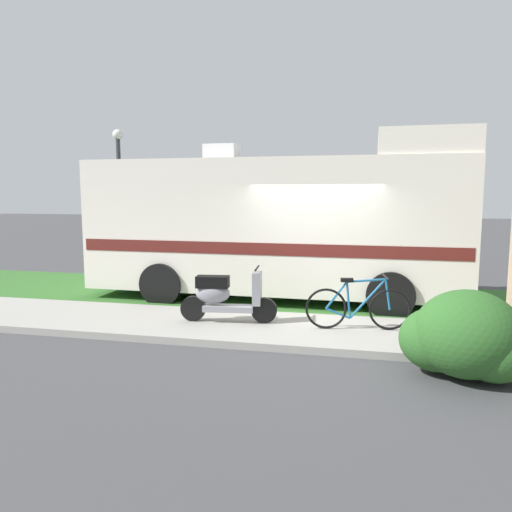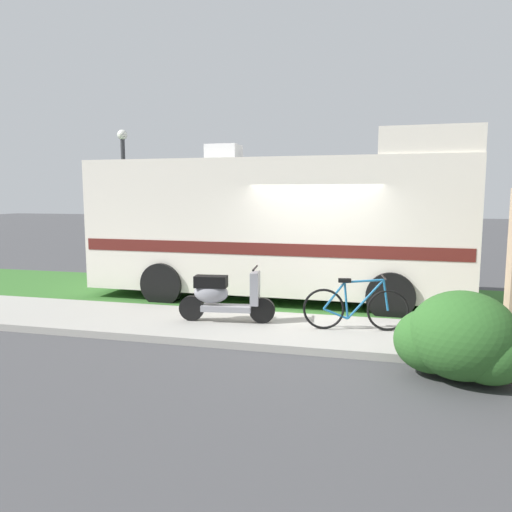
# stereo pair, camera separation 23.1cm
# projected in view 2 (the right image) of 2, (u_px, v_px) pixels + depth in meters

# --- Properties ---
(ground_plane) EXTENTS (80.00, 80.00, 0.00)m
(ground_plane) POSITION_uv_depth(u_px,v_px,m) (312.00, 317.00, 9.26)
(ground_plane) COLOR #424244
(sidewalk) EXTENTS (24.00, 2.00, 0.12)m
(sidewalk) POSITION_uv_depth(u_px,v_px,m) (302.00, 332.00, 8.09)
(sidewalk) COLOR #9E9B93
(sidewalk) RESTS_ON ground
(grass_strip) EXTENTS (24.00, 3.40, 0.08)m
(grass_strip) POSITION_uv_depth(u_px,v_px,m) (321.00, 299.00, 10.69)
(grass_strip) COLOR #336628
(grass_strip) RESTS_ON ground
(motorhome_rv) EXTENTS (7.92, 2.66, 3.53)m
(motorhome_rv) POSITION_uv_depth(u_px,v_px,m) (281.00, 224.00, 10.58)
(motorhome_rv) COLOR silver
(motorhome_rv) RESTS_ON ground
(scooter) EXTENTS (1.68, 0.52, 0.97)m
(scooter) POSITION_uv_depth(u_px,v_px,m) (223.00, 296.00, 8.45)
(scooter) COLOR black
(scooter) RESTS_ON ground
(bicycle) EXTENTS (1.69, 0.52, 0.89)m
(bicycle) POSITION_uv_depth(u_px,v_px,m) (356.00, 307.00, 7.93)
(bicycle) COLOR black
(bicycle) RESTS_ON ground
(pickup_truck_near) EXTENTS (5.59, 2.29, 1.79)m
(pickup_truck_near) POSITION_uv_depth(u_px,v_px,m) (280.00, 237.00, 15.40)
(pickup_truck_near) COLOR silver
(pickup_truck_near) RESTS_ON ground
(bush_by_porch) EXTENTS (1.57, 1.18, 1.11)m
(bush_by_porch) POSITION_uv_depth(u_px,v_px,m) (460.00, 340.00, 6.07)
(bush_by_porch) COLOR #2D6026
(bush_by_porch) RESTS_ON ground
(bottle_green) EXTENTS (0.07, 0.07, 0.24)m
(bottle_green) POSITION_uv_depth(u_px,v_px,m) (508.00, 328.00, 7.73)
(bottle_green) COLOR #19722D
(bottle_green) RESTS_ON ground
(street_lamp_post) EXTENTS (0.28, 0.28, 4.09)m
(street_lamp_post) POSITION_uv_depth(u_px,v_px,m) (124.00, 188.00, 13.81)
(street_lamp_post) COLOR #333338
(street_lamp_post) RESTS_ON ground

